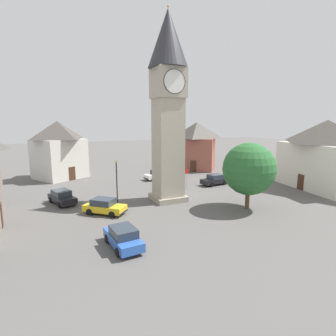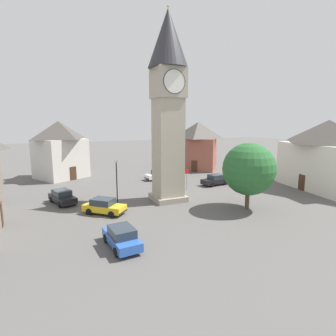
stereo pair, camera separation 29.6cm
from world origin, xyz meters
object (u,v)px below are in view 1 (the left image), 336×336
object	(u,v)px
building_shop_left	(59,149)
road_sign	(186,176)
car_blue_kerb	(215,180)
tree	(249,169)
car_silver_kerb	(62,197)
building_hall_far	(325,154)
clock_tower	(168,92)
car_red_corner	(104,206)
building_corner_back	(197,145)
pedestrian	(178,175)
lamp_post	(117,174)
car_white_side	(123,237)
car_black_far	(158,175)

from	to	relation	value
building_shop_left	road_sign	distance (m)	21.61
car_blue_kerb	tree	bearing A→B (deg)	-106.26
car_silver_kerb	building_hall_far	xyz separation A→B (m)	(32.74, -7.20, 3.95)
road_sign	tree	bearing A→B (deg)	-76.97
building_hall_far	clock_tower	bearing A→B (deg)	170.32
car_blue_kerb	building_hall_far	size ratio (longest dim) A/B	0.35
car_red_corner	building_corner_back	bearing A→B (deg)	40.98
building_corner_back	pedestrian	bearing A→B (deg)	-134.26
tree	lamp_post	xyz separation A→B (m)	(-11.90, 7.60, -0.92)
car_silver_kerb	road_sign	bearing A→B (deg)	-1.38
car_silver_kerb	car_red_corner	size ratio (longest dim) A/B	1.06
building_corner_back	road_sign	xyz separation A→B (m)	(-9.65, -13.74, -2.66)
clock_tower	car_white_side	size ratio (longest dim) A/B	4.89
car_silver_kerb	road_sign	size ratio (longest dim) A/B	1.59
car_silver_kerb	lamp_post	bearing A→B (deg)	-21.06
car_blue_kerb	road_sign	world-z (taller)	road_sign
car_silver_kerb	building_corner_back	bearing A→B (deg)	28.10
building_hall_far	lamp_post	world-z (taller)	building_hall_far
lamp_post	road_sign	world-z (taller)	lamp_post
car_black_far	building_shop_left	distance (m)	16.41
pedestrian	car_white_side	bearing A→B (deg)	-126.78
car_silver_kerb	car_black_far	bearing A→B (deg)	26.82
building_hall_far	building_shop_left	bearing A→B (deg)	145.30
car_red_corner	lamp_post	size ratio (longest dim) A/B	0.86
car_red_corner	building_shop_left	bearing A→B (deg)	98.62
car_white_side	building_hall_far	xyz separation A→B (m)	(29.30, 5.74, 3.95)
car_black_far	tree	size ratio (longest dim) A/B	0.63
car_red_corner	road_sign	xyz separation A→B (m)	(11.75, 4.86, 1.14)
car_red_corner	building_corner_back	distance (m)	28.61
car_blue_kerb	car_silver_kerb	distance (m)	20.55
clock_tower	road_sign	size ratio (longest dim) A/B	7.45
clock_tower	lamp_post	world-z (taller)	clock_tower
pedestrian	road_sign	xyz separation A→B (m)	(-1.36, -5.22, 0.89)
pedestrian	car_blue_kerb	bearing A→B (deg)	-48.74
car_silver_kerb	lamp_post	size ratio (longest dim) A/B	0.91
clock_tower	building_corner_back	size ratio (longest dim) A/B	2.03
car_white_side	car_blue_kerb	bearing A→B (deg)	38.14
car_silver_kerb	clock_tower	bearing A→B (deg)	-17.40
building_shop_left	pedestrian	bearing A→B (deg)	-32.34
clock_tower	car_silver_kerb	bearing A→B (deg)	162.60
car_white_side	tree	world-z (taller)	tree
car_silver_kerb	pedestrian	bearing A→B (deg)	16.16
building_hall_far	car_blue_kerb	bearing A→B (deg)	147.73
car_black_far	lamp_post	distance (m)	13.18
car_silver_kerb	tree	size ratio (longest dim) A/B	0.64
pedestrian	lamp_post	world-z (taller)	lamp_post
clock_tower	car_red_corner	world-z (taller)	clock_tower
building_shop_left	car_silver_kerb	bearing A→B (deg)	-92.05
pedestrian	tree	bearing A→B (deg)	-86.79
car_silver_kerb	road_sign	world-z (taller)	road_sign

